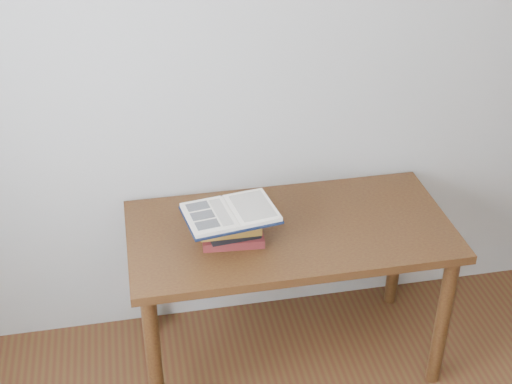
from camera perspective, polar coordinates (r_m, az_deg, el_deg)
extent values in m
cube|color=#B4B2AB|center=(2.93, 3.29, 11.28)|extent=(3.50, 0.04, 2.60)
cube|color=#4A3012|center=(2.87, 2.74, -3.14)|extent=(1.30, 0.65, 0.04)
cylinder|color=#4A3012|center=(2.84, -8.15, -13.26)|extent=(0.06, 0.06, 0.66)
cylinder|color=#4A3012|center=(3.07, 14.70, -9.95)|extent=(0.06, 0.06, 0.66)
cylinder|color=#4A3012|center=(3.24, -8.83, -6.67)|extent=(0.06, 0.06, 0.66)
cylinder|color=#4A3012|center=(3.44, 11.18, -4.27)|extent=(0.06, 0.06, 0.66)
cube|color=maroon|center=(2.79, -1.91, -3.48)|extent=(0.25, 0.18, 0.03)
cube|color=black|center=(2.77, -1.92, -2.96)|extent=(0.21, 0.17, 0.03)
cube|color=olive|center=(2.75, -2.25, -2.39)|extent=(0.23, 0.19, 0.03)
cube|color=navy|center=(2.72, -2.38, -1.96)|extent=(0.23, 0.16, 0.03)
cube|color=black|center=(2.69, -2.05, -1.84)|extent=(0.37, 0.29, 0.01)
cube|color=#EFE5CE|center=(2.66, -3.81, -1.96)|extent=(0.20, 0.25, 0.02)
cube|color=#EFE5CE|center=(2.71, -0.34, -1.28)|extent=(0.20, 0.25, 0.02)
cylinder|color=#EFE5CE|center=(2.69, -2.06, -1.64)|extent=(0.05, 0.23, 0.01)
cube|color=black|center=(2.71, -4.69, -1.14)|extent=(0.09, 0.07, 0.00)
cube|color=black|center=(2.66, -4.31, -1.86)|extent=(0.09, 0.07, 0.00)
cube|color=black|center=(2.60, -3.91, -2.61)|extent=(0.09, 0.07, 0.00)
cube|color=silver|center=(2.67, -2.81, -1.60)|extent=(0.07, 0.19, 0.00)
cube|color=silver|center=(2.70, -0.27, -1.11)|extent=(0.16, 0.21, 0.00)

